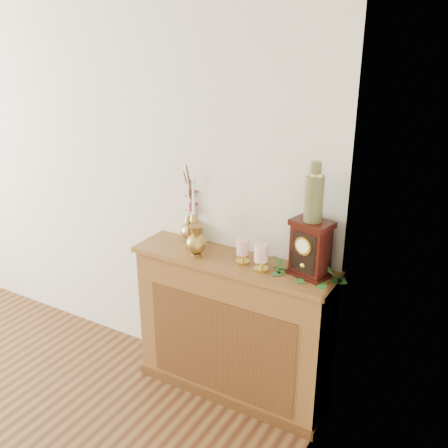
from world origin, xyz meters
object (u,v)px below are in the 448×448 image
Objects in this scene: ginger_jar at (193,205)px; mantel_clock at (310,249)px; candlestick_center at (194,226)px; ceramic_vase at (314,195)px; candlestick_left at (189,226)px; bud_vase at (196,241)px.

mantel_clock is (0.82, -0.11, -0.07)m from ginger_jar.
ginger_jar reaches higher than candlestick_center.
mantel_clock is at bearing -7.89° from ginger_jar.
ginger_jar is at bearing 125.17° from candlestick_center.
ceramic_vase is at bearing 2.81° from candlestick_center.
ceramic_vase reaches higher than candlestick_left.
candlestick_left is at bearing 163.52° from candlestick_center.
candlestick_center is at bearing -16.48° from candlestick_left.
candlestick_center is at bearing -54.83° from ginger_jar.
bud_vase is at bearing -38.14° from candlestick_left.
ginger_jar is 1.59× the size of ceramic_vase.
ginger_jar is at bearing 112.78° from candlestick_left.
candlestick_center reaches higher than candlestick_left.
candlestick_left reaches higher than bud_vase.
candlestick_left reaches higher than mantel_clock.
ceramic_vase is at bearing 1.59° from candlestick_left.
candlestick_left is 0.15m from bud_vase.
ginger_jar is (-0.10, 0.15, 0.07)m from candlestick_center.
candlestick_left is 0.17m from ginger_jar.
candlestick_center is 2.41× the size of bud_vase.
mantel_clock is at bearing 1.38° from candlestick_left.
bud_vase is 0.61× the size of mantel_clock.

